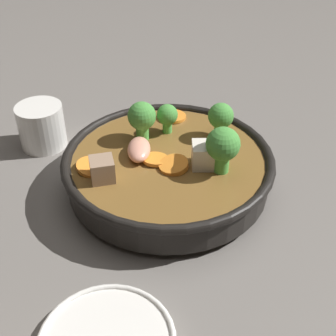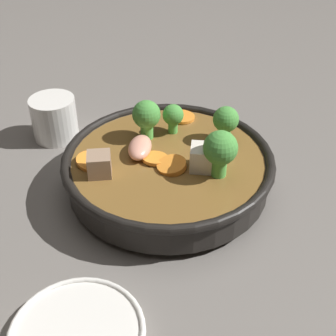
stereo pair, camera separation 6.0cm
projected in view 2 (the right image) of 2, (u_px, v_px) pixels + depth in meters
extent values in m
plane|color=slate|center=(168.00, 188.00, 0.62)|extent=(3.00, 3.00, 0.00)
cylinder|color=black|center=(168.00, 185.00, 0.62)|extent=(0.14, 0.14, 0.01)
cylinder|color=black|center=(168.00, 170.00, 0.60)|extent=(0.26, 0.26, 0.04)
torus|color=black|center=(168.00, 158.00, 0.59)|extent=(0.27, 0.27, 0.01)
cylinder|color=brown|center=(168.00, 165.00, 0.60)|extent=(0.24, 0.24, 0.02)
cylinder|color=orange|center=(175.00, 165.00, 0.57)|extent=(0.04, 0.04, 0.01)
cylinder|color=orange|center=(92.00, 161.00, 0.58)|extent=(0.05, 0.05, 0.01)
cylinder|color=orange|center=(181.00, 117.00, 0.67)|extent=(0.06, 0.06, 0.01)
cylinder|color=orange|center=(155.00, 158.00, 0.59)|extent=(0.05, 0.05, 0.01)
cylinder|color=#59B84C|center=(219.00, 166.00, 0.56)|extent=(0.02, 0.02, 0.02)
sphere|color=#47933D|center=(220.00, 148.00, 0.54)|extent=(0.04, 0.04, 0.04)
cylinder|color=#59B84C|center=(147.00, 130.00, 0.63)|extent=(0.02, 0.02, 0.02)
sphere|color=#47933D|center=(146.00, 114.00, 0.61)|extent=(0.04, 0.04, 0.04)
cylinder|color=#59B84C|center=(225.00, 134.00, 0.62)|extent=(0.02, 0.02, 0.02)
sphere|color=#47933D|center=(226.00, 119.00, 0.61)|extent=(0.03, 0.03, 0.03)
cylinder|color=#59B84C|center=(173.00, 127.00, 0.64)|extent=(0.01, 0.01, 0.02)
sphere|color=#47933D|center=(173.00, 115.00, 0.63)|extent=(0.03, 0.03, 0.03)
cube|color=silver|center=(203.00, 158.00, 0.57)|extent=(0.04, 0.04, 0.03)
cube|color=#9E7F66|center=(99.00, 164.00, 0.56)|extent=(0.03, 0.03, 0.03)
ellipsoid|color=#EA9E84|center=(140.00, 147.00, 0.60)|extent=(0.06, 0.04, 0.02)
cylinder|color=white|center=(77.00, 336.00, 0.44)|extent=(0.12, 0.12, 0.01)
torus|color=white|center=(77.00, 332.00, 0.44)|extent=(0.13, 0.13, 0.01)
cylinder|color=white|center=(54.00, 118.00, 0.70)|extent=(0.07, 0.07, 0.06)
cylinder|color=brown|center=(52.00, 107.00, 0.69)|extent=(0.06, 0.06, 0.00)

